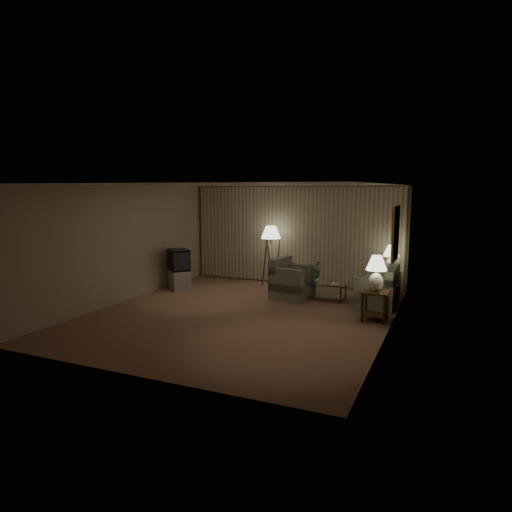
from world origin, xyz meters
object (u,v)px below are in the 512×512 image
at_px(table_lamp_near, 376,270).
at_px(tv_cabinet, 179,279).
at_px(sofa, 378,289).
at_px(armchair, 293,282).
at_px(coffee_table, 322,288).
at_px(table_lamp_far, 391,256).
at_px(crt_tv, 179,260).
at_px(side_table_far, 390,280).
at_px(floor_lamp, 271,255).
at_px(vase, 316,279).
at_px(side_table_near, 375,300).
at_px(ottoman, 288,285).

relative_size(table_lamp_near, tv_cabinet, 0.84).
height_order(sofa, armchair, armchair).
relative_size(table_lamp_near, coffee_table, 0.62).
relative_size(table_lamp_near, table_lamp_far, 1.08).
bearing_deg(coffee_table, table_lamp_far, 34.71).
relative_size(armchair, crt_tv, 1.43).
relative_size(armchair, side_table_far, 1.87).
height_order(sofa, floor_lamp, floor_lamp).
relative_size(coffee_table, vase, 7.76).
bearing_deg(coffee_table, side_table_near, -41.06).
bearing_deg(sofa, side_table_near, 5.23).
height_order(armchair, crt_tv, crt_tv).
height_order(tv_cabinet, floor_lamp, floor_lamp).
relative_size(side_table_far, table_lamp_far, 0.90).
bearing_deg(tv_cabinet, table_lamp_near, 32.61).
xyz_separation_m(sofa, tv_cabinet, (-5.05, -0.46, -0.11)).
xyz_separation_m(sofa, side_table_near, (0.15, -1.35, 0.05)).
xyz_separation_m(side_table_far, tv_cabinet, (-5.20, -1.35, -0.15)).
bearing_deg(table_lamp_far, vase, -147.91).
bearing_deg(sofa, vase, -87.12).
height_order(side_table_far, floor_lamp, floor_lamp).
height_order(side_table_far, crt_tv, crt_tv).
bearing_deg(floor_lamp, crt_tv, -146.83).
distance_m(crt_tv, floor_lamp, 2.46).
relative_size(sofa, side_table_near, 2.73).
xyz_separation_m(sofa, table_lamp_far, (0.15, 0.89, 0.64)).
bearing_deg(side_table_far, tv_cabinet, -165.44).
bearing_deg(vase, side_table_near, -38.27).
xyz_separation_m(tv_cabinet, floor_lamp, (2.06, 1.35, 0.60)).
bearing_deg(sofa, table_lamp_far, 169.36).
relative_size(sofa, side_table_far, 2.73).
xyz_separation_m(side_table_near, vase, (-1.58, 1.25, 0.08)).
xyz_separation_m(sofa, ottoman, (-2.26, 0.21, -0.15)).
bearing_deg(crt_tv, sofa, 47.52).
distance_m(armchair, table_lamp_near, 2.51).
height_order(sofa, side_table_near, sofa).
bearing_deg(side_table_far, coffee_table, -145.29).
distance_m(table_lamp_near, crt_tv, 5.28).
xyz_separation_m(table_lamp_far, floor_lamp, (-3.14, -0.00, -0.14)).
bearing_deg(armchair, vase, -72.21).
xyz_separation_m(coffee_table, ottoman, (-0.98, 0.31, -0.07)).
xyz_separation_m(armchair, ottoman, (-0.27, 0.41, -0.17)).
relative_size(tv_cabinet, crt_tv, 1.09).
distance_m(armchair, crt_tv, 3.10).
distance_m(side_table_near, crt_tv, 5.29).
relative_size(table_lamp_far, crt_tv, 0.84).
xyz_separation_m(side_table_far, floor_lamp, (-3.14, -0.00, 0.45)).
relative_size(table_lamp_far, ottoman, 1.08).
relative_size(side_table_near, tv_cabinet, 0.70).
distance_m(table_lamp_near, floor_lamp, 3.86).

